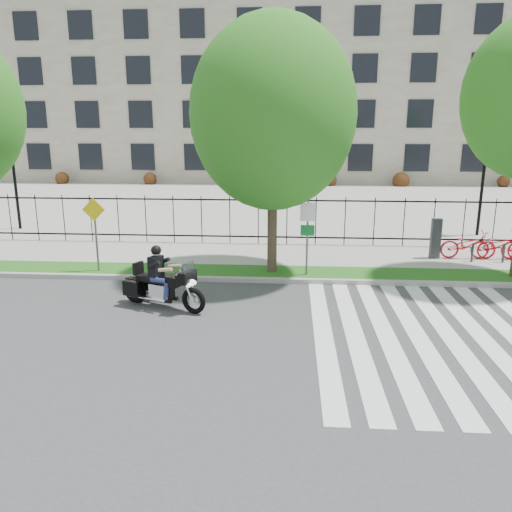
{
  "coord_description": "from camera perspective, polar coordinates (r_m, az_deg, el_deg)",
  "views": [
    {
      "loc": [
        1.38,
        -11.37,
        4.74
      ],
      "look_at": [
        0.35,
        3.0,
        1.15
      ],
      "focal_mm": 35.0,
      "sensor_mm": 36.0,
      "label": 1
    }
  ],
  "objects": [
    {
      "name": "lamp_post_left",
      "position": [
        26.98,
        -26.02,
        9.33
      ],
      "size": [
        1.06,
        0.7,
        4.25
      ],
      "color": "black",
      "rests_on": "ground"
    },
    {
      "name": "plaza",
      "position": [
        36.7,
        1.92,
        6.63
      ],
      "size": [
        80.0,
        34.0,
        0.1
      ],
      "primitive_type": "cube",
      "color": "gray",
      "rests_on": "ground"
    },
    {
      "name": "sign_pole_warning",
      "position": [
        17.5,
        -17.92,
        3.43
      ],
      "size": [
        0.78,
        0.09,
        2.49
      ],
      "color": "#59595B",
      "rests_on": "grass_verge"
    },
    {
      "name": "sign_pole_regulatory",
      "position": [
        16.24,
        5.91,
        3.26
      ],
      "size": [
        0.5,
        0.09,
        2.5
      ],
      "color": "#59595B",
      "rests_on": "grass_verge"
    },
    {
      "name": "street_tree_1",
      "position": [
        16.34,
        1.97,
        15.89
      ],
      "size": [
        5.28,
        5.28,
        8.18
      ],
      "color": "#33271C",
      "rests_on": "grass_verge"
    },
    {
      "name": "curb",
      "position": [
        16.22,
        -0.96,
        -2.74
      ],
      "size": [
        60.0,
        0.2,
        0.15
      ],
      "primitive_type": "cube",
      "color": "#9B9892",
      "rests_on": "ground"
    },
    {
      "name": "iron_fence",
      "position": [
        20.93,
        0.26,
        4.1
      ],
      "size": [
        30.0,
        0.06,
        2.0
      ],
      "primitive_type": null,
      "color": "black",
      "rests_on": "sidewalk"
    },
    {
      "name": "ground",
      "position": [
        12.4,
        -2.64,
        -8.52
      ],
      "size": [
        120.0,
        120.0,
        0.0
      ],
      "primitive_type": "plane",
      "color": "#38383A",
      "rests_on": "ground"
    },
    {
      "name": "motorcycle_rider",
      "position": [
        13.96,
        -10.68,
        -3.08
      ],
      "size": [
        2.58,
        1.43,
        2.12
      ],
      "color": "black",
      "rests_on": "ground"
    },
    {
      "name": "grass_verge",
      "position": [
        17.03,
        -0.71,
        -1.92
      ],
      "size": [
        60.0,
        1.5,
        0.15
      ],
      "primitive_type": "cube",
      "color": "#1B5114",
      "rests_on": "ground"
    },
    {
      "name": "lamp_post_right",
      "position": [
        24.96,
        24.63,
        9.21
      ],
      "size": [
        1.06,
        0.7,
        4.25
      ],
      "color": "black",
      "rests_on": "ground"
    },
    {
      "name": "office_building",
      "position": [
        56.55,
        2.84,
        19.27
      ],
      "size": [
        60.0,
        21.9,
        20.15
      ],
      "color": "gray",
      "rests_on": "ground"
    },
    {
      "name": "sidewalk",
      "position": [
        19.44,
        -0.09,
        0.1
      ],
      "size": [
        60.0,
        3.5,
        0.15
      ],
      "primitive_type": "cube",
      "color": "gray",
      "rests_on": "ground"
    },
    {
      "name": "crosswalk_stripes",
      "position": [
        12.79,
        19.63,
        -8.61
      ],
      "size": [
        5.7,
        8.0,
        0.01
      ],
      "primitive_type": null,
      "color": "silver",
      "rests_on": "ground"
    }
  ]
}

